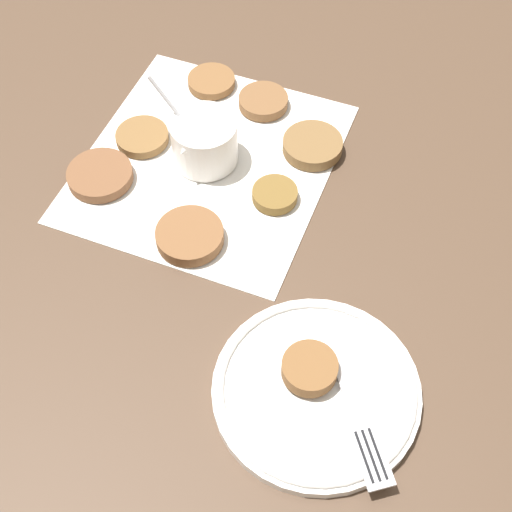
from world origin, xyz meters
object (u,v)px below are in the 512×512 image
(fork, at_px, (359,423))
(fritter_on_plate, at_px, (310,368))
(sauce_bowl, at_px, (204,143))
(serving_plate, at_px, (316,390))

(fork, bearing_deg, fritter_on_plate, -108.62)
(sauce_bowl, xyz_separation_m, serving_plate, (0.22, 0.29, -0.02))
(serving_plate, distance_m, fritter_on_plate, 0.03)
(sauce_bowl, xyz_separation_m, fritter_on_plate, (0.21, 0.28, -0.00))
(sauce_bowl, bearing_deg, fork, 56.05)
(serving_plate, height_order, fork, fork)
(serving_plate, relative_size, fritter_on_plate, 3.72)
(fritter_on_plate, height_order, fork, fritter_on_plate)
(serving_plate, height_order, fritter_on_plate, fritter_on_plate)
(sauce_bowl, relative_size, fork, 0.85)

